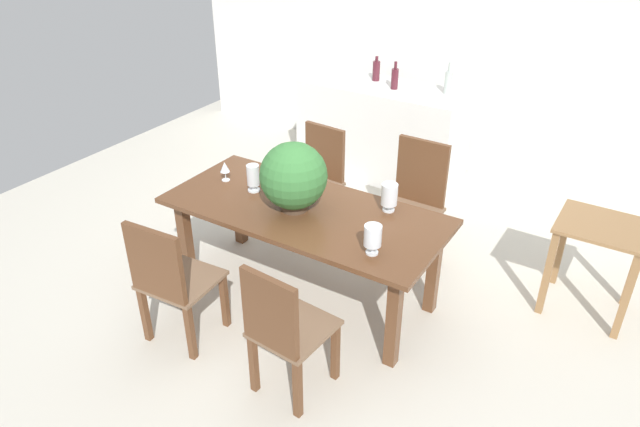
# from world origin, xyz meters

# --- Properties ---
(ground_plane) EXTENTS (7.04, 7.04, 0.00)m
(ground_plane) POSITION_xyz_m (0.00, 0.00, 0.00)
(ground_plane) COLOR beige
(back_wall) EXTENTS (6.40, 0.10, 2.60)m
(back_wall) POSITION_xyz_m (0.00, 2.60, 1.30)
(back_wall) COLOR white
(back_wall) RESTS_ON ground
(dining_table) EXTENTS (2.03, 0.91, 0.75)m
(dining_table) POSITION_xyz_m (0.00, -0.22, 0.65)
(dining_table) COLOR brown
(dining_table) RESTS_ON ground
(chair_far_left) EXTENTS (0.47, 0.45, 0.95)m
(chair_far_left) POSITION_xyz_m (-0.45, 0.68, 0.53)
(chair_far_left) COLOR brown
(chair_far_left) RESTS_ON ground
(chair_near_left) EXTENTS (0.49, 0.48, 0.96)m
(chair_near_left) POSITION_xyz_m (-0.45, -1.13, 0.53)
(chair_near_left) COLOR brown
(chair_near_left) RESTS_ON ground
(chair_near_right) EXTENTS (0.45, 0.49, 0.95)m
(chair_near_right) POSITION_xyz_m (0.45, -1.13, 0.52)
(chair_near_right) COLOR brown
(chair_near_right) RESTS_ON ground
(chair_far_right) EXTENTS (0.47, 0.48, 1.01)m
(chair_far_right) POSITION_xyz_m (0.46, 0.70, 0.55)
(chair_far_right) COLOR brown
(chair_far_right) RESTS_ON ground
(flower_centerpiece) EXTENTS (0.47, 0.47, 0.50)m
(flower_centerpiece) POSITION_xyz_m (-0.06, -0.26, 1.01)
(flower_centerpiece) COLOR #4C3828
(flower_centerpiece) RESTS_ON dining_table
(crystal_vase_left) EXTENTS (0.12, 0.12, 0.21)m
(crystal_vase_left) POSITION_xyz_m (0.52, 0.07, 0.87)
(crystal_vase_left) COLOR silver
(crystal_vase_left) RESTS_ON dining_table
(crystal_vase_center_near) EXTENTS (0.11, 0.11, 0.20)m
(crystal_vase_center_near) POSITION_xyz_m (0.67, -0.47, 0.87)
(crystal_vase_center_near) COLOR silver
(crystal_vase_center_near) RESTS_ON dining_table
(crystal_vase_right) EXTENTS (0.09, 0.09, 0.21)m
(crystal_vase_right) POSITION_xyz_m (-0.47, -0.19, 0.87)
(crystal_vase_right) COLOR silver
(crystal_vase_right) RESTS_ON dining_table
(wine_glass) EXTENTS (0.08, 0.08, 0.15)m
(wine_glass) POSITION_xyz_m (-0.76, -0.17, 0.86)
(wine_glass) COLOR silver
(wine_glass) RESTS_ON dining_table
(kitchen_counter) EXTENTS (1.70, 0.64, 0.97)m
(kitchen_counter) POSITION_xyz_m (-0.49, 1.97, 0.49)
(kitchen_counter) COLOR silver
(kitchen_counter) RESTS_ON ground
(wine_bottle_clear) EXTENTS (0.07, 0.07, 0.31)m
(wine_bottle_clear) POSITION_xyz_m (0.15, 2.08, 1.09)
(wine_bottle_clear) COLOR #B2BFB7
(wine_bottle_clear) RESTS_ON kitchen_counter
(wine_bottle_dark) EXTENTS (0.08, 0.08, 0.25)m
(wine_bottle_dark) POSITION_xyz_m (-0.63, 2.09, 1.08)
(wine_bottle_dark) COLOR #511E28
(wine_bottle_dark) RESTS_ON kitchen_counter
(wine_bottle_amber) EXTENTS (0.07, 0.07, 0.27)m
(wine_bottle_amber) POSITION_xyz_m (-0.35, 1.94, 1.08)
(wine_bottle_amber) COLOR #511E28
(wine_bottle_amber) RESTS_ON kitchen_counter
(side_table) EXTENTS (0.60, 0.52, 0.72)m
(side_table) POSITION_xyz_m (1.85, 0.73, 0.54)
(side_table) COLOR olive
(side_table) RESTS_ON ground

